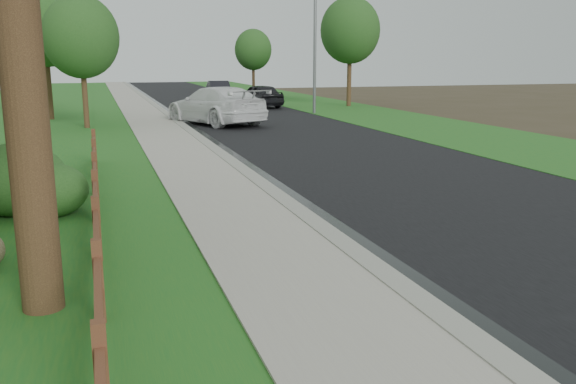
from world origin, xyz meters
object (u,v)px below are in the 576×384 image
object	(u,v)px
ranch_fence	(96,209)
white_suv	(215,105)
dark_car_mid	(259,96)
streetlight	(312,26)

from	to	relation	value
ranch_fence	white_suv	bearing A→B (deg)	73.05
ranch_fence	white_suv	world-z (taller)	white_suv
ranch_fence	white_suv	xyz separation A→B (m)	(5.73, 18.81, 0.31)
ranch_fence	dark_car_mid	bearing A→B (deg)	69.67
ranch_fence	streetlight	world-z (taller)	streetlight
dark_car_mid	white_suv	bearing A→B (deg)	53.62
white_suv	streetlight	size ratio (longest dim) A/B	0.72
white_suv	dark_car_mid	world-z (taller)	white_suv
streetlight	ranch_fence	bearing A→B (deg)	-118.10
white_suv	ranch_fence	bearing A→B (deg)	51.50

